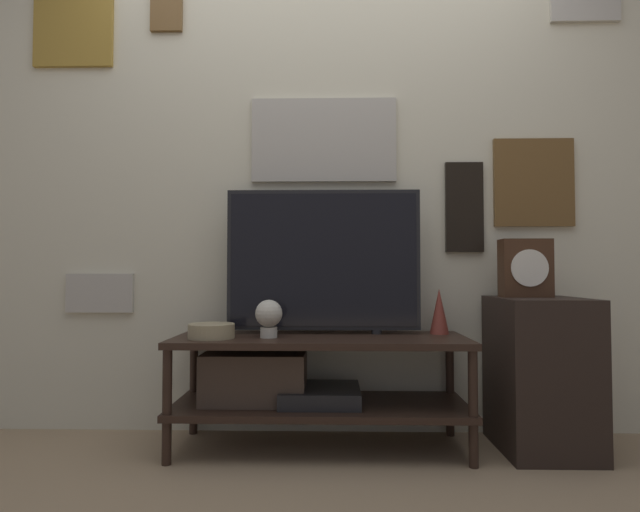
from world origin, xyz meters
name	(u,v)px	position (x,y,z in m)	size (l,w,h in m)	color
ground_plane	(319,473)	(0.00, 0.00, 0.00)	(12.00, 12.00, 0.00)	#997F60
wall_back	(322,165)	(0.00, 0.55, 1.36)	(6.40, 0.08, 2.70)	beige
media_console	(297,378)	(-0.11, 0.27, 0.32)	(1.33, 0.46, 0.51)	black
television	(323,260)	(0.01, 0.37, 0.86)	(0.92, 0.05, 0.69)	black
vase_wide_bowl	(211,331)	(-0.48, 0.20, 0.54)	(0.21, 0.21, 0.06)	tan
vase_slim_bronze	(439,311)	(0.57, 0.39, 0.62)	(0.09, 0.09, 0.22)	brown
decorative_bust	(269,316)	(-0.23, 0.23, 0.60)	(0.12, 0.12, 0.17)	beige
side_table	(541,374)	(1.00, 0.28, 0.34)	(0.39, 0.45, 0.69)	black
mantel_clock	(525,268)	(0.96, 0.33, 0.82)	(0.23, 0.11, 0.27)	#422819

